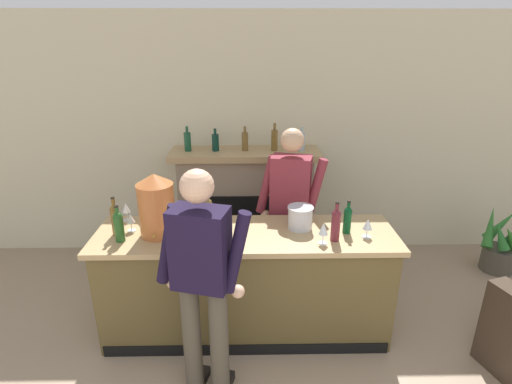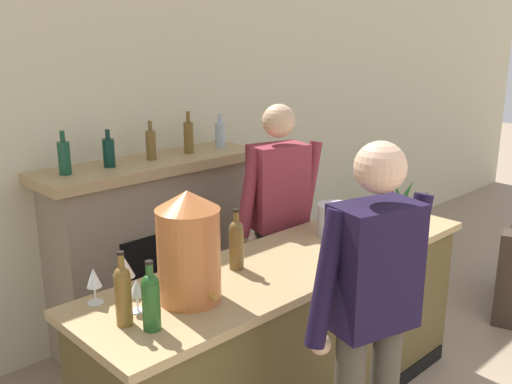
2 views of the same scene
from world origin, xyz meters
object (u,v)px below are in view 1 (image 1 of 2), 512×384
object	(u,v)px
potted_plant_corner	(500,246)
wine_glass_back_row	(126,208)
ice_bucket_steel	(300,218)
wine_glass_mid_counter	(131,219)
wine_bottle_chardonnay_pale	(119,225)
wine_glass_near_bucket	(368,225)
wine_glass_by_dispenser	(144,208)
wine_bottle_port_short	(208,212)
wine_bottle_burgundy_dark	(348,219)
person_bartender	(290,209)
fireplace_stone	(246,204)
wine_bottle_riesling_slim	(336,223)
wine_bottle_merlot_tall	(115,218)
person_customer	(203,282)
wine_glass_front_right	(323,230)
copper_dispenser	(156,205)

from	to	relation	value
potted_plant_corner	wine_glass_back_row	bearing A→B (deg)	-169.70
ice_bucket_steel	wine_glass_mid_counter	world-z (taller)	ice_bucket_steel
wine_bottle_chardonnay_pale	wine_glass_near_bucket	world-z (taller)	wine_bottle_chardonnay_pale
wine_glass_by_dispenser	wine_bottle_port_short	bearing A→B (deg)	-13.90
wine_bottle_burgundy_dark	wine_bottle_chardonnay_pale	distance (m)	1.81
person_bartender	wine_glass_by_dispenser	distance (m)	1.33
fireplace_stone	ice_bucket_steel	size ratio (longest dim) A/B	7.57
wine_bottle_riesling_slim	wine_glass_back_row	size ratio (longest dim) A/B	1.94
wine_bottle_chardonnay_pale	wine_bottle_merlot_tall	bearing A→B (deg)	118.44
person_customer	wine_bottle_chardonnay_pale	bearing A→B (deg)	140.52
potted_plant_corner	wine_bottle_port_short	xyz separation A→B (m)	(-3.14, -0.85, 0.82)
wine_glass_back_row	wine_glass_front_right	world-z (taller)	wine_glass_front_right
ice_bucket_steel	wine_glass_front_right	size ratio (longest dim) A/B	1.25
wine_glass_near_bucket	wine_bottle_riesling_slim	bearing A→B (deg)	-169.77
person_customer	wine_bottle_chardonnay_pale	size ratio (longest dim) A/B	5.80
wine_glass_near_bucket	wine_glass_mid_counter	xyz separation A→B (m)	(-1.91, 0.14, 0.00)
wine_bottle_riesling_slim	wine_glass_by_dispenser	world-z (taller)	wine_bottle_riesling_slim
person_bartender	ice_bucket_steel	bearing A→B (deg)	-84.72
wine_bottle_burgundy_dark	potted_plant_corner	bearing A→B (deg)	25.80
wine_bottle_burgundy_dark	wine_glass_front_right	size ratio (longest dim) A/B	1.64
person_bartender	wine_glass_near_bucket	xyz separation A→B (m)	(0.55, -0.60, 0.12)
fireplace_stone	person_bartender	size ratio (longest dim) A/B	0.95
copper_dispenser	wine_glass_by_dispenser	size ratio (longest dim) A/B	2.98
wine_glass_mid_counter	wine_bottle_port_short	bearing A→B (deg)	5.06
wine_bottle_merlot_tall	wine_bottle_burgundy_dark	bearing A→B (deg)	-0.11
wine_bottle_chardonnay_pale	wine_glass_mid_counter	xyz separation A→B (m)	(0.04, 0.17, -0.03)
copper_dispenser	wine_bottle_merlot_tall	world-z (taller)	copper_dispenser
potted_plant_corner	wine_bottle_riesling_slim	world-z (taller)	wine_bottle_riesling_slim
person_customer	wine_glass_near_bucket	size ratio (longest dim) A/B	11.14
fireplace_stone	wine_glass_by_dispenser	size ratio (longest dim) A/B	9.40
wine_glass_near_bucket	copper_dispenser	bearing A→B (deg)	177.33
wine_bottle_burgundy_dark	wine_glass_by_dispenser	world-z (taller)	wine_bottle_burgundy_dark
fireplace_stone	potted_plant_corner	xyz separation A→B (m)	(2.84, -0.37, -0.38)
potted_plant_corner	wine_glass_mid_counter	world-z (taller)	wine_glass_mid_counter
wine_bottle_port_short	wine_glass_mid_counter	bearing A→B (deg)	-174.94
wine_bottle_port_short	ice_bucket_steel	bearing A→B (deg)	-2.04
fireplace_stone	wine_glass_back_row	world-z (taller)	fireplace_stone
wine_glass_near_bucket	wine_bottle_merlot_tall	bearing A→B (deg)	177.64
wine_bottle_riesling_slim	potted_plant_corner	bearing A→B (deg)	27.27
wine_bottle_chardonnay_pale	wine_glass_front_right	distance (m)	1.58
fireplace_stone	copper_dispenser	distance (m)	1.61
potted_plant_corner	wine_glass_mid_counter	size ratio (longest dim) A/B	4.77
copper_dispenser	ice_bucket_steel	size ratio (longest dim) A/B	2.40
potted_plant_corner	wine_bottle_merlot_tall	xyz separation A→B (m)	(-3.87, -0.96, 0.82)
potted_plant_corner	person_bartender	world-z (taller)	person_bartender
wine_glass_back_row	wine_bottle_merlot_tall	bearing A→B (deg)	-91.70
wine_bottle_chardonnay_pale	wine_glass_back_row	world-z (taller)	wine_bottle_chardonnay_pale
wine_bottle_burgundy_dark	wine_glass_back_row	size ratio (longest dim) A/B	1.67
wine_glass_front_right	wine_glass_mid_counter	xyz separation A→B (m)	(-1.54, 0.24, -0.01)
person_customer	wine_glass_front_right	xyz separation A→B (m)	(0.88, 0.51, 0.12)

